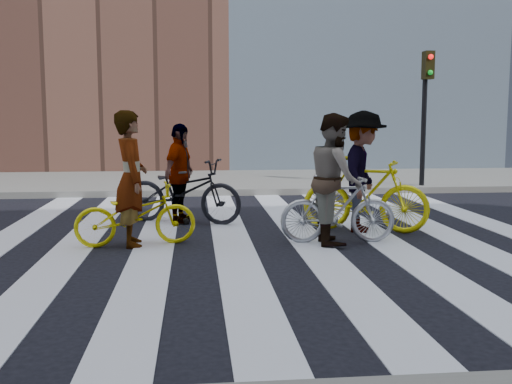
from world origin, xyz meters
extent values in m
plane|color=black|center=(0.00, 0.00, 0.00)|extent=(100.00, 100.00, 0.00)
cube|color=gray|center=(0.00, 7.50, 0.07)|extent=(100.00, 5.00, 0.15)
cube|color=silver|center=(-2.75, 0.00, 0.01)|extent=(0.55, 10.00, 0.01)
cube|color=silver|center=(-1.65, 0.00, 0.01)|extent=(0.55, 10.00, 0.01)
cube|color=silver|center=(-0.55, 0.00, 0.01)|extent=(0.55, 10.00, 0.01)
cube|color=silver|center=(0.55, 0.00, 0.01)|extent=(0.55, 10.00, 0.01)
cube|color=silver|center=(1.65, 0.00, 0.01)|extent=(0.55, 10.00, 0.01)
cube|color=silver|center=(2.75, 0.00, 0.01)|extent=(0.55, 10.00, 0.01)
cylinder|color=black|center=(4.40, 5.40, 1.60)|extent=(0.12, 0.12, 3.20)
cube|color=black|center=(4.40, 5.25, 3.00)|extent=(0.22, 0.28, 0.65)
sphere|color=red|center=(4.40, 5.10, 3.18)|extent=(0.12, 0.12, 0.12)
sphere|color=#0CCC26|center=(4.40, 5.10, 2.82)|extent=(0.12, 0.12, 0.12)
imported|color=yellow|center=(-1.90, -0.17, 0.44)|extent=(1.74, 0.85, 0.88)
imported|color=#B6B9C1|center=(0.95, -0.29, 0.49)|extent=(1.67, 0.56, 0.99)
imported|color=yellow|center=(1.57, 0.52, 0.59)|extent=(2.03, 1.29, 1.18)
imported|color=black|center=(-1.28, 1.59, 0.55)|extent=(2.20, 1.45, 1.09)
imported|color=slate|center=(-1.95, -0.17, 0.94)|extent=(0.56, 0.75, 1.88)
imported|color=slate|center=(0.90, -0.29, 0.92)|extent=(0.75, 0.94, 1.85)
imported|color=slate|center=(1.52, 0.52, 0.95)|extent=(1.13, 1.40, 1.89)
imported|color=slate|center=(-1.33, 1.59, 0.84)|extent=(0.75, 1.07, 1.69)
camera|label=1|loc=(-1.07, -8.54, 1.79)|focal=42.00mm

